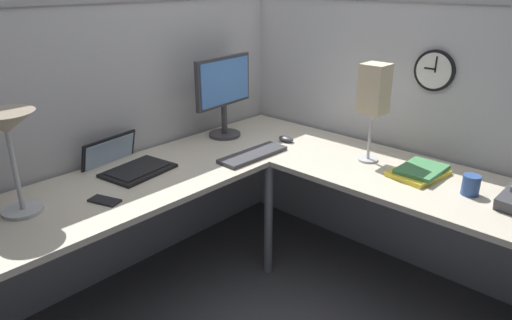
% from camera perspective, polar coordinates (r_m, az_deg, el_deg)
% --- Properties ---
extents(ground_plane, '(6.80, 6.80, 0.00)m').
position_cam_1_polar(ground_plane, '(2.73, 1.80, -16.19)').
color(ground_plane, '#47474C').
extents(cubicle_wall_back, '(2.57, 0.12, 1.58)m').
position_cam_1_polar(cubicle_wall_back, '(2.75, -17.07, 1.96)').
color(cubicle_wall_back, '#B2B2B7').
rests_on(cubicle_wall_back, ground).
extents(cubicle_wall_right, '(0.12, 2.37, 1.58)m').
position_cam_1_polar(cubicle_wall_right, '(2.89, 17.44, 2.91)').
color(cubicle_wall_right, '#B2B2B7').
rests_on(cubicle_wall_right, ground).
extents(desk, '(2.35, 2.15, 0.73)m').
position_cam_1_polar(desk, '(2.27, 0.48, -5.70)').
color(desk, beige).
rests_on(desk, ground).
extents(monitor, '(0.46, 0.20, 0.50)m').
position_cam_1_polar(monitor, '(2.87, -3.98, 8.52)').
color(monitor, '#38383D').
rests_on(monitor, desk).
extents(laptop, '(0.39, 0.42, 0.22)m').
position_cam_1_polar(laptop, '(2.54, -15.77, -0.44)').
color(laptop, black).
rests_on(laptop, desk).
extents(keyboard, '(0.43, 0.15, 0.02)m').
position_cam_1_polar(keyboard, '(2.60, -0.38, 0.66)').
color(keyboard, '#38383D').
rests_on(keyboard, desk).
extents(computer_mouse, '(0.06, 0.10, 0.03)m').
position_cam_1_polar(computer_mouse, '(2.85, 3.72, 2.61)').
color(computer_mouse, '#38383D').
rests_on(computer_mouse, desk).
extents(desk_lamp_dome, '(0.24, 0.24, 0.44)m').
position_cam_1_polar(desk_lamp_dome, '(2.11, -28.31, 3.10)').
color(desk_lamp_dome, '#B7BABF').
rests_on(desk_lamp_dome, desk).
extents(cell_phone, '(0.11, 0.16, 0.01)m').
position_cam_1_polar(cell_phone, '(2.20, -18.14, -4.77)').
color(cell_phone, black).
rests_on(cell_phone, desk).
extents(book_stack, '(0.31, 0.25, 0.04)m').
position_cam_1_polar(book_stack, '(2.49, 19.48, -1.35)').
color(book_stack, yellow).
rests_on(book_stack, desk).
extents(desk_lamp_paper, '(0.13, 0.13, 0.53)m').
position_cam_1_polar(desk_lamp_paper, '(2.51, 14.32, 8.12)').
color(desk_lamp_paper, '#B7BABF').
rests_on(desk_lamp_paper, desk).
extents(coffee_mug, '(0.08, 0.08, 0.10)m').
position_cam_1_polar(coffee_mug, '(2.36, 24.93, -2.82)').
color(coffee_mug, '#2D4C8C').
rests_on(coffee_mug, desk).
extents(wall_clock, '(0.04, 0.22, 0.22)m').
position_cam_1_polar(wall_clock, '(2.68, 21.13, 10.24)').
color(wall_clock, black).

